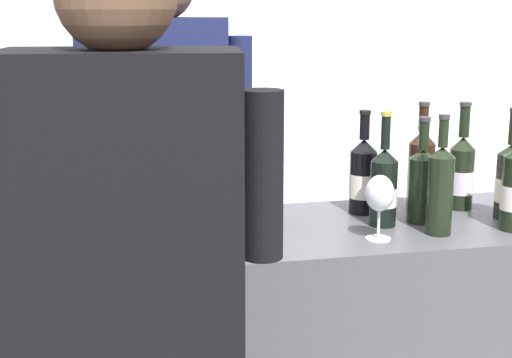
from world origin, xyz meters
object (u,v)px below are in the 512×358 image
object	(u,v)px
wine_bottle_2	(422,183)
wine_bottle_4	(461,172)
wine_bottle_5	(440,188)
wine_bottle_6	(421,172)
wine_bottle_10	(164,201)
wine_glass	(380,196)
wine_bottle_3	(384,187)
wine_bottle_9	(235,198)
wine_bottle_1	(267,184)
wine_bottle_7	(219,177)
ice_bucket	(73,197)
person_server	(168,218)
wine_bottle_8	(509,181)
wine_bottle_0	(363,177)

from	to	relation	value
wine_bottle_2	wine_bottle_4	world-z (taller)	wine_bottle_4
wine_bottle_5	wine_bottle_6	bearing A→B (deg)	78.60
wine_bottle_2	wine_bottle_10	bearing A→B (deg)	-173.37
wine_bottle_2	wine_glass	xyz separation A→B (m)	(-0.18, -0.13, 0.01)
wine_bottle_3	wine_bottle_5	distance (m)	0.17
wine_bottle_9	wine_bottle_1	bearing A→B (deg)	47.50
wine_bottle_7	ice_bucket	distance (m)	0.42
wine_bottle_7	wine_bottle_10	xyz separation A→B (m)	(-0.19, -0.24, 0.00)
wine_bottle_1	wine_bottle_6	distance (m)	0.49
wine_bottle_5	person_server	distance (m)	1.01
wine_bottle_3	wine_glass	xyz separation A→B (m)	(-0.06, -0.13, 0.01)
wine_bottle_1	person_server	size ratio (longest dim) A/B	0.18
wine_bottle_4	wine_bottle_10	world-z (taller)	wine_bottle_10
wine_bottle_2	person_server	size ratio (longest dim) A/B	0.18
ice_bucket	wine_glass	bearing A→B (deg)	-16.18
wine_bottle_1	ice_bucket	xyz separation A→B (m)	(-0.54, 0.03, -0.02)
wine_bottle_4	wine_bottle_8	bearing A→B (deg)	-56.93
wine_bottle_0	wine_bottle_10	size ratio (longest dim) A/B	0.93
wine_bottle_1	wine_bottle_4	world-z (taller)	wine_bottle_4
wine_bottle_10	wine_bottle_8	bearing A→B (deg)	3.93
wine_bottle_5	wine_bottle_8	world-z (taller)	wine_bottle_5
wine_bottle_5	wine_bottle_10	world-z (taller)	wine_bottle_10
wine_bottle_2	wine_bottle_8	world-z (taller)	wine_bottle_8
wine_bottle_6	wine_bottle_10	xyz separation A→B (m)	(-0.80, -0.20, 0.00)
wine_bottle_7	person_server	size ratio (longest dim) A/B	0.19
wine_bottle_1	person_server	xyz separation A→B (m)	(-0.24, 0.51, -0.23)
wine_bottle_6	wine_glass	distance (m)	0.33
wine_bottle_3	wine_bottle_5	size ratio (longest dim) A/B	0.99
wine_bottle_5	ice_bucket	bearing A→B (deg)	167.44
wine_bottle_3	ice_bucket	world-z (taller)	wine_bottle_3
wine_bottle_7	wine_bottle_10	bearing A→B (deg)	-127.72
wine_bottle_5	wine_bottle_9	distance (m)	0.57
wine_bottle_3	wine_bottle_2	bearing A→B (deg)	3.58
wine_bottle_7	wine_bottle_4	bearing A→B (deg)	-2.74
wine_bottle_0	wine_bottle_1	bearing A→B (deg)	-168.84
wine_bottle_8	wine_glass	distance (m)	0.47
wine_bottle_0	wine_bottle_3	bearing A→B (deg)	-85.69
wine_bottle_0	person_server	xyz separation A→B (m)	(-0.56, 0.44, -0.22)
wine_bottle_1	wine_bottle_5	world-z (taller)	wine_bottle_5
wine_bottle_4	wine_bottle_6	bearing A→B (deg)	-176.76
person_server	wine_bottle_3	bearing A→B (deg)	-45.88
wine_bottle_5	wine_bottle_9	bearing A→B (deg)	173.90
wine_bottle_10	ice_bucket	bearing A→B (deg)	141.07
wine_bottle_1	wine_bottle_3	size ratio (longest dim) A/B	0.98
wine_bottle_1	wine_bottle_4	bearing A→B (deg)	4.11
wine_bottle_8	person_server	size ratio (longest dim) A/B	0.19
wine_bottle_0	wine_bottle_6	distance (m)	0.18
wine_bottle_1	wine_bottle_2	distance (m)	0.45
wine_bottle_6	wine_bottle_8	size ratio (longest dim) A/B	1.02
wine_bottle_4	wine_bottle_8	distance (m)	0.16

